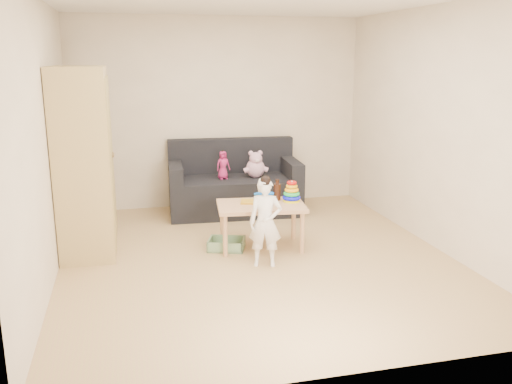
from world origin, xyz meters
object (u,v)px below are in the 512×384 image
object	(u,v)px
wardrobe	(84,161)
sofa	(234,195)
play_table	(261,226)
toddler	(265,224)

from	to	relation	value
wardrobe	sofa	distance (m)	2.23
sofa	play_table	world-z (taller)	play_table
toddler	sofa	bearing A→B (deg)	103.99
play_table	sofa	bearing A→B (deg)	90.29
play_table	wardrobe	bearing A→B (deg)	167.63
play_table	toddler	xyz separation A→B (m)	(-0.09, -0.52, 0.19)
play_table	toddler	distance (m)	0.56
play_table	toddler	size ratio (longest dim) A/B	1.07
sofa	toddler	xyz separation A→B (m)	(-0.08, -1.97, 0.20)
wardrobe	sofa	world-z (taller)	wardrobe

